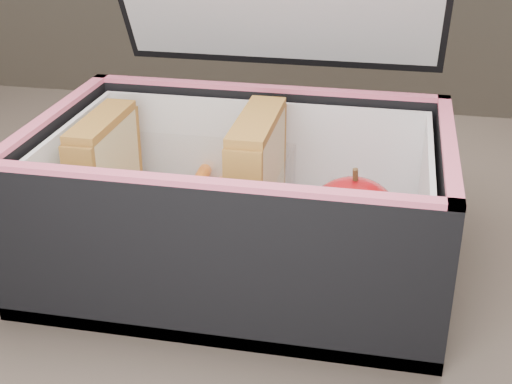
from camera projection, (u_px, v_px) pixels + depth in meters
kitchen_table at (319, 354)px, 0.62m from camera, size 1.20×0.80×0.75m
lunch_bag at (242, 190)px, 0.55m from camera, size 0.31×0.30×0.30m
plastic_tub at (181, 203)px, 0.58m from camera, size 0.17×0.12×0.07m
sandwich_left at (106, 176)px, 0.58m from camera, size 0.03×0.09×0.10m
sandwich_right at (257, 183)px, 0.56m from camera, size 0.03×0.10×0.11m
carrot_sticks at (189, 217)px, 0.59m from camera, size 0.05×0.16×0.03m
paper_napkin at (354, 260)px, 0.56m from camera, size 0.09×0.09×0.01m
red_apple at (352, 220)px, 0.54m from camera, size 0.09×0.09×0.08m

